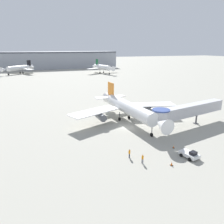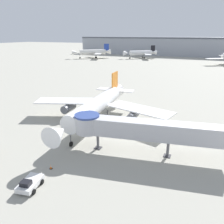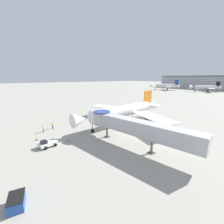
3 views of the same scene
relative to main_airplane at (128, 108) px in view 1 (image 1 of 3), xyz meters
The scene contains 12 objects.
ground_plane 6.09m from the main_airplane, 119.22° to the right, with size 800.00×800.00×0.00m, color #9E9B8E.
main_airplane is the anchor object (origin of this frame).
jet_bridge 14.80m from the main_airplane, 36.59° to the right, with size 23.84×7.54×5.94m.
pushback_tug_white 22.97m from the main_airplane, 84.34° to the right, with size 2.82×3.85×1.50m.
traffic_cone_near_nose 18.68m from the main_airplane, 83.99° to the right, with size 0.38×0.38×0.64m.
traffic_cone_apron_front 24.20m from the main_airplane, 96.15° to the right, with size 0.47×0.47×0.77m.
traffic_cone_starboard_wing 13.44m from the main_airplane, ahead, with size 0.40×0.40×0.66m.
ground_crew_marshaller 22.66m from the main_airplane, 108.02° to the right, with size 0.37×0.35×1.71m.
ground_crew_wing_walker 20.64m from the main_airplane, 113.80° to the right, with size 0.38×0.33×1.72m.
background_jet_green_tail 117.10m from the main_airplane, 74.79° to the left, with size 26.56×26.59×10.52m.
background_jet_black_tail 136.34m from the main_airplane, 102.89° to the left, with size 24.14×23.83×9.83m.
terminal_building 172.14m from the main_airplane, 96.66° to the left, with size 160.12×25.43×15.69m.
Camera 1 is at (-21.92, -47.51, 19.68)m, focal length 35.00 mm.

